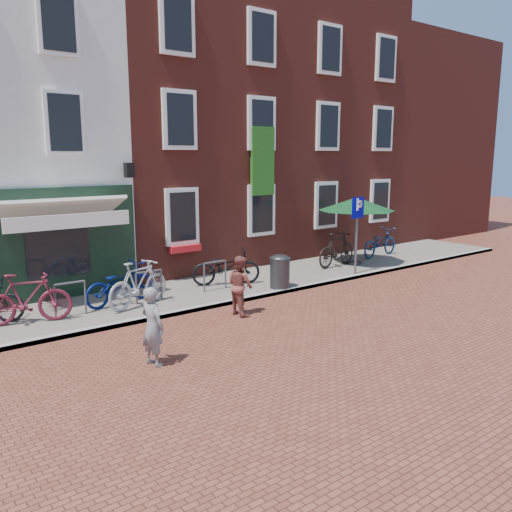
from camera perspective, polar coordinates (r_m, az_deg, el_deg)
ground at (r=13.63m, az=-3.41°, el=-5.41°), size 80.00×80.00×0.00m
sidewalk at (r=15.36m, az=-3.46°, el=-3.35°), size 24.00×3.00×0.10m
building_brick_mid at (r=20.17m, az=-10.22°, el=14.07°), size 6.00×8.00×10.00m
building_brick_right at (r=23.54m, az=3.25°, el=13.74°), size 6.00×8.00×10.00m
filler_right at (r=28.19m, az=13.55°, el=11.97°), size 7.00×8.00×9.00m
litter_bin at (r=14.93m, az=2.59°, el=-1.46°), size 0.56×0.56×1.03m
parking_sign at (r=16.82m, az=10.84°, el=3.69°), size 0.50×0.08×2.43m
parasol at (r=18.30m, az=10.77°, el=5.79°), size 2.59×2.59×2.40m
woman at (r=9.90m, az=-11.07°, el=-7.44°), size 0.46×0.60×1.48m
boy at (r=12.76m, az=-1.72°, el=-3.17°), size 0.55×0.70×1.44m
bicycle_1 at (r=12.83m, az=-23.47°, el=-4.22°), size 1.99×1.03×1.15m
bicycle_2 at (r=13.76m, az=-14.46°, el=-2.92°), size 2.08×1.07×1.04m
bicycle_3 at (r=13.42m, az=-12.54°, el=-2.92°), size 1.99×1.12×1.15m
bicycle_4 at (r=15.31m, az=-3.24°, el=-1.20°), size 2.09×1.44×1.04m
bicycle_5 at (r=18.00m, az=8.68°, el=0.70°), size 1.98×0.81×1.15m
bicycle_6 at (r=20.10m, az=13.18°, el=1.43°), size 2.05×0.92×1.04m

